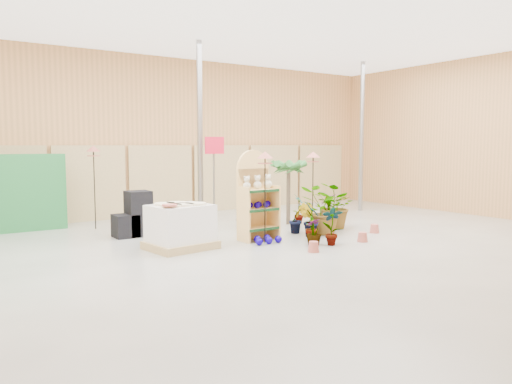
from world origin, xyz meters
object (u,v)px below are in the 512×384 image
Objects in this scene: pallet_stack at (180,227)px; potted_plant_2 at (323,211)px; display_shelf at (255,199)px; bird_table_front at (265,158)px.

pallet_stack is 3.36m from potted_plant_2.
display_shelf is 1.80m from pallet_stack.
pallet_stack is 0.71× the size of bird_table_front.
pallet_stack is (-1.75, -0.01, -0.44)m from display_shelf.
bird_table_front is (-0.07, -0.47, 0.87)m from display_shelf.
display_shelf reaches higher than pallet_stack.
potted_plant_2 is (1.66, 0.09, -1.20)m from bird_table_front.
display_shelf is 1.43× the size of pallet_stack.
pallet_stack is at bearing 173.75° from potted_plant_2.
display_shelf is at bearing 166.58° from potted_plant_2.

